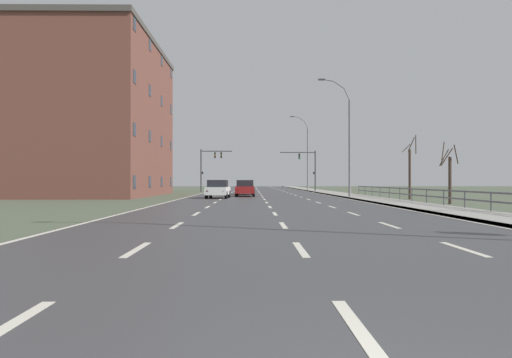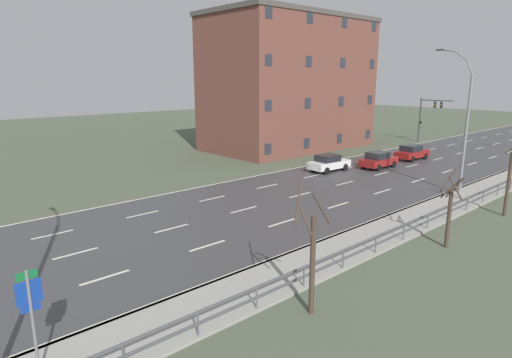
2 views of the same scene
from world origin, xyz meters
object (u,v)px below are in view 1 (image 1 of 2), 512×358
at_px(street_lamp_distant, 307,154).
at_px(car_distant, 218,189).
at_px(street_lamp_midground, 347,140).
at_px(traffic_signal_left, 209,163).
at_px(car_far_left, 245,187).
at_px(traffic_signal_right, 309,164).
at_px(car_near_right, 245,188).
at_px(brick_building, 101,119).

height_order(street_lamp_distant, car_distant, street_lamp_distant).
bearing_deg(street_lamp_midground, traffic_signal_left, 121.90).
bearing_deg(car_far_left, traffic_signal_left, 113.68).
height_order(traffic_signal_right, car_near_right, traffic_signal_right).
bearing_deg(traffic_signal_right, street_lamp_midground, -88.97).
height_order(street_lamp_distant, traffic_signal_right, street_lamp_distant).
bearing_deg(car_distant, street_lamp_midground, 8.19).
relative_size(street_lamp_distant, car_distant, 2.74).
bearing_deg(traffic_signal_left, traffic_signal_right, 4.98).
xyz_separation_m(traffic_signal_left, car_distant, (2.97, -23.99, -3.16)).
height_order(street_lamp_midground, car_far_left, street_lamp_midground).
height_order(street_lamp_distant, brick_building, brick_building).
distance_m(traffic_signal_right, traffic_signal_left, 13.88).
relative_size(traffic_signal_left, brick_building, 0.29).
bearing_deg(traffic_signal_right, car_near_right, -112.68).
xyz_separation_m(street_lamp_distant, brick_building, (-23.66, -23.97, 2.18)).
xyz_separation_m(street_lamp_midground, car_far_left, (-9.11, 9.92, -4.30)).
distance_m(street_lamp_distant, brick_building, 33.75).
xyz_separation_m(street_lamp_midground, street_lamp_distant, (0.03, 30.34, 0.48)).
distance_m(street_lamp_midground, traffic_signal_left, 27.00).
height_order(street_lamp_midground, brick_building, brick_building).
height_order(traffic_signal_left, brick_building, brick_building).
bearing_deg(street_lamp_midground, traffic_signal_right, 91.03).
height_order(car_distant, car_far_left, same).
xyz_separation_m(car_distant, car_near_right, (2.26, 4.65, 0.00)).
distance_m(street_lamp_midground, traffic_signal_right, 24.15).
bearing_deg(brick_building, car_distant, -31.14).
xyz_separation_m(traffic_signal_right, traffic_signal_left, (-13.82, -1.21, 0.18)).
bearing_deg(traffic_signal_right, street_lamp_distant, 85.76).
xyz_separation_m(car_distant, brick_building, (-12.35, 7.46, 6.96)).
height_order(street_lamp_distant, traffic_signal_left, street_lamp_distant).
xyz_separation_m(street_lamp_midground, car_near_right, (-9.02, 3.56, -4.30)).
bearing_deg(traffic_signal_right, traffic_signal_left, -175.02).
bearing_deg(brick_building, street_lamp_distant, 45.37).
bearing_deg(car_far_left, brick_building, -164.22).
relative_size(traffic_signal_right, car_distant, 1.37).
relative_size(traffic_signal_left, car_far_left, 1.40).
xyz_separation_m(street_lamp_midground, traffic_signal_right, (-0.43, 24.11, -1.31)).
xyz_separation_m(traffic_signal_left, brick_building, (-9.37, -16.53, 3.80)).
xyz_separation_m(car_far_left, brick_building, (-14.52, -3.54, 6.96)).
distance_m(car_distant, car_far_left, 11.22).
bearing_deg(car_near_right, car_distant, -115.46).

